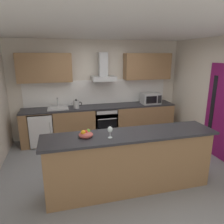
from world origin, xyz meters
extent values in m
cube|color=gray|center=(0.00, 0.00, -0.01)|extent=(5.60, 5.00, 0.02)
cube|color=white|center=(0.00, 0.00, 2.61)|extent=(5.60, 5.00, 0.02)
cube|color=silver|center=(0.00, 2.06, 1.30)|extent=(5.60, 0.12, 2.60)
cube|color=white|center=(0.00, 1.99, 1.23)|extent=(3.91, 0.02, 0.66)
cube|color=olive|center=(0.00, 1.68, 0.43)|extent=(4.05, 0.60, 0.86)
cube|color=#28282D|center=(0.00, 1.68, 0.88)|extent=(4.05, 0.60, 0.04)
cube|color=olive|center=(0.00, -0.67, 0.48)|extent=(2.71, 0.52, 0.97)
cube|color=#28282D|center=(0.00, -0.67, 0.99)|extent=(2.81, 0.64, 0.04)
cube|color=olive|center=(-1.35, 1.83, 1.91)|extent=(1.30, 0.32, 0.70)
cube|color=olive|center=(1.35, 1.83, 1.91)|extent=(1.30, 0.32, 0.70)
cube|color=#7A1456|center=(2.29, -0.01, 1.02)|extent=(0.04, 0.85, 2.05)
cube|color=black|center=(2.26, 0.23, 1.13)|extent=(0.01, 0.11, 1.31)
cube|color=slate|center=(0.10, 1.66, 0.46)|extent=(0.60, 0.56, 0.80)
cube|color=black|center=(0.10, 1.37, 0.40)|extent=(0.50, 0.02, 0.48)
cube|color=#B7BABC|center=(0.10, 1.37, 0.80)|extent=(0.54, 0.02, 0.09)
cylinder|color=#B7BABC|center=(0.10, 1.33, 0.64)|extent=(0.49, 0.02, 0.02)
cube|color=white|center=(-1.53, 1.66, 0.42)|extent=(0.58, 0.56, 0.85)
cube|color=silver|center=(-1.53, 1.37, 0.43)|extent=(0.55, 0.02, 0.80)
cylinder|color=#B7BABC|center=(-1.31, 1.35, 0.47)|extent=(0.02, 0.02, 0.38)
cube|color=#B7BABC|center=(1.40, 1.63, 1.05)|extent=(0.50, 0.36, 0.30)
cube|color=black|center=(1.34, 1.44, 1.05)|extent=(0.30, 0.02, 0.19)
cube|color=black|center=(1.58, 1.44, 1.05)|extent=(0.10, 0.01, 0.21)
cube|color=silver|center=(-1.10, 1.66, 0.92)|extent=(0.50, 0.40, 0.04)
cylinder|color=#B7BABC|center=(-1.10, 1.79, 1.03)|extent=(0.03, 0.03, 0.26)
cylinder|color=#B7BABC|center=(-1.10, 1.71, 1.15)|extent=(0.03, 0.16, 0.03)
cylinder|color=#B7BABC|center=(-0.65, 1.62, 1.00)|extent=(0.15, 0.15, 0.20)
sphere|color=black|center=(-0.65, 1.62, 1.11)|extent=(0.06, 0.06, 0.06)
cone|color=#B7BABC|center=(-0.75, 1.62, 1.04)|extent=(0.09, 0.04, 0.07)
torus|color=black|center=(-0.56, 1.62, 1.01)|extent=(0.11, 0.02, 0.11)
cube|color=#B7BABC|center=(0.10, 1.76, 1.62)|extent=(0.62, 0.45, 0.12)
cube|color=#B7BABC|center=(0.10, 1.81, 1.98)|extent=(0.22, 0.22, 0.60)
cylinder|color=silver|center=(-0.36, -0.76, 1.01)|extent=(0.07, 0.07, 0.01)
cylinder|color=silver|center=(-0.36, -0.76, 1.06)|extent=(0.01, 0.01, 0.09)
ellipsoid|color=silver|center=(-0.36, -0.76, 1.14)|extent=(0.08, 0.08, 0.10)
ellipsoid|color=#B24C47|center=(-0.71, -0.64, 1.04)|extent=(0.22, 0.22, 0.09)
sphere|color=orange|center=(-0.75, -0.66, 1.09)|extent=(0.07, 0.07, 0.07)
sphere|color=#66B233|center=(-0.67, -0.61, 1.09)|extent=(0.06, 0.06, 0.06)
sphere|color=red|center=(-0.71, -0.64, 1.09)|extent=(0.06, 0.06, 0.06)
camera|label=1|loc=(-1.08, -3.60, 2.21)|focal=33.49mm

